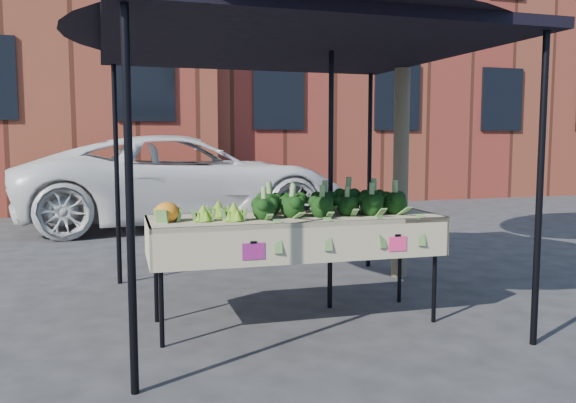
# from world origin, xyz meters

# --- Properties ---
(ground) EXTENTS (90.00, 90.00, 0.00)m
(ground) POSITION_xyz_m (0.00, 0.00, 0.00)
(ground) COLOR #28282A
(table) EXTENTS (2.42, 0.87, 0.90)m
(table) POSITION_xyz_m (0.11, -0.03, 0.45)
(table) COLOR #BCB290
(table) RESTS_ON ground
(canopy) EXTENTS (3.16, 3.16, 2.74)m
(canopy) POSITION_xyz_m (0.20, 0.36, 1.37)
(canopy) COLOR black
(canopy) RESTS_ON ground
(broccoli_heap) EXTENTS (1.37, 0.57, 0.26)m
(broccoli_heap) POSITION_xyz_m (0.39, -0.01, 1.03)
(broccoli_heap) COLOR black
(broccoli_heap) RESTS_ON table
(romanesco_cluster) EXTENTS (0.43, 0.47, 0.20)m
(romanesco_cluster) POSITION_xyz_m (-0.55, -0.05, 1.00)
(romanesco_cluster) COLOR #85BA2D
(romanesco_cluster) RESTS_ON table
(cauliflower_pair) EXTENTS (0.20, 0.20, 0.18)m
(cauliflower_pair) POSITION_xyz_m (-0.94, -0.08, 0.99)
(cauliflower_pair) COLOR orange
(cauliflower_pair) RESTS_ON table
(vehicle) EXTENTS (1.66, 2.70, 5.77)m
(vehicle) POSITION_xyz_m (0.01, 6.09, 2.88)
(vehicle) COLOR white
(vehicle) RESTS_ON ground
(street_tree) EXTENTS (2.50, 2.50, 4.92)m
(street_tree) POSITION_xyz_m (1.75, 1.22, 2.46)
(street_tree) COLOR #1E4C14
(street_tree) RESTS_ON ground
(building_right) EXTENTS (12.00, 8.00, 8.50)m
(building_right) POSITION_xyz_m (7.00, 12.50, 4.25)
(building_right) COLOR brown
(building_right) RESTS_ON ground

